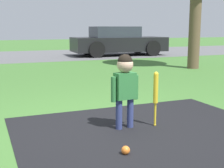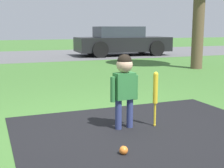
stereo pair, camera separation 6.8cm
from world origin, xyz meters
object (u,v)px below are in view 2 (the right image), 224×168
Objects in this scene: child at (124,81)px; baseball_bat at (155,91)px; parked_car at (122,42)px; sports_ball at (124,150)px.

baseball_bat is (0.39, -0.07, -0.14)m from child.
parked_car is (4.13, 9.53, 0.02)m from child.
parked_car is at bearing 61.15° from child.
baseball_bat is 0.16× the size of parked_car.
child reaches higher than sports_ball.
child is 10.39m from parked_car.
baseball_bat is 1.06m from sports_ball.
sports_ball is 0.02× the size of parked_car.
baseball_bat is at bearing 42.78° from sports_ball.
sports_ball is at bearing -137.22° from baseball_bat.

